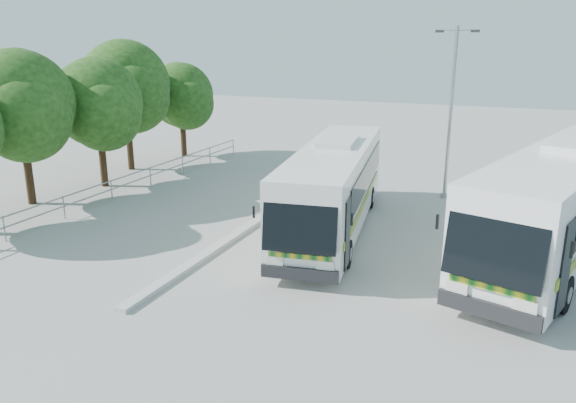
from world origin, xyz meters
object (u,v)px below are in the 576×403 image
at_px(tree_far_e, 182,95).
at_px(coach_main, 334,185).
at_px(coach_adjacent, 562,201).
at_px(lamppost, 451,106).
at_px(tree_far_c, 99,103).
at_px(tree_far_b, 21,104).
at_px(tree_far_d, 126,85).

height_order(tree_far_e, coach_main, tree_far_e).
distance_m(tree_far_e, coach_adjacent, 23.83).
bearing_deg(tree_far_e, coach_adjacent, -25.01).
height_order(tree_far_e, lamppost, lamppost).
xyz_separation_m(tree_far_e, coach_adjacent, (21.53, -10.04, -1.85)).
distance_m(tree_far_c, tree_far_e, 8.22).
xyz_separation_m(tree_far_c, coach_adjacent, (21.02, -1.84, -2.22)).
height_order(tree_far_b, tree_far_c, tree_far_b).
bearing_deg(tree_far_d, lamppost, 2.79).
relative_size(tree_far_b, lamppost, 0.88).
relative_size(tree_far_c, tree_far_d, 0.88).
relative_size(tree_far_b, tree_far_e, 1.17).
height_order(tree_far_d, lamppost, lamppost).
bearing_deg(lamppost, coach_adjacent, -45.25).
xyz_separation_m(tree_far_c, tree_far_d, (-1.19, 3.70, 0.56)).
bearing_deg(lamppost, tree_far_c, -155.57).
distance_m(tree_far_d, tree_far_e, 4.65).
height_order(tree_far_c, lamppost, lamppost).
bearing_deg(tree_far_b, tree_far_d, 92.23).
bearing_deg(coach_main, tree_far_b, 179.34).
xyz_separation_m(coach_main, lamppost, (3.44, 6.54, 2.54)).
bearing_deg(tree_far_b, tree_far_e, 88.17).
bearing_deg(tree_far_b, tree_far_c, 77.09).
bearing_deg(tree_far_b, coach_main, 7.87).
relative_size(coach_main, lamppost, 1.54).
height_order(tree_far_c, tree_far_e, tree_far_c).
xyz_separation_m(tree_far_b, tree_far_c, (0.89, 3.90, -0.31)).
xyz_separation_m(tree_far_b, coach_adjacent, (21.92, 2.06, -2.53)).
xyz_separation_m(tree_far_d, lamppost, (17.59, 0.86, -0.46)).
distance_m(tree_far_d, lamppost, 17.62).
relative_size(tree_far_c, lamppost, 0.82).
relative_size(tree_far_b, coach_adjacent, 0.51).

